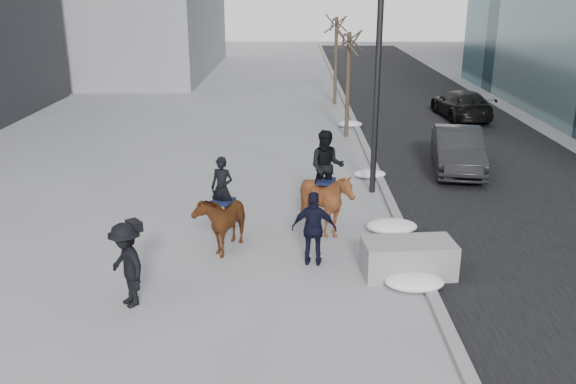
{
  "coord_description": "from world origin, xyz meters",
  "views": [
    {
      "loc": [
        0.11,
        -12.42,
        6.12
      ],
      "look_at": [
        0.0,
        1.2,
        1.5
      ],
      "focal_mm": 38.0,
      "sensor_mm": 36.0,
      "label": 1
    }
  ],
  "objects_px": {
    "planter": "(408,258)",
    "mounted_left": "(222,215)",
    "mounted_right": "(326,194)",
    "car_near": "(458,150)"
  },
  "relations": [
    {
      "from": "planter",
      "to": "mounted_left",
      "type": "height_order",
      "value": "mounted_left"
    },
    {
      "from": "planter",
      "to": "mounted_left",
      "type": "xyz_separation_m",
      "value": [
        -4.27,
        1.48,
        0.44
      ]
    },
    {
      "from": "mounted_right",
      "to": "planter",
      "type": "bearing_deg",
      "value": -53.97
    },
    {
      "from": "mounted_right",
      "to": "car_near",
      "type": "bearing_deg",
      "value": 50.12
    },
    {
      "from": "planter",
      "to": "car_near",
      "type": "relative_size",
      "value": 0.45
    },
    {
      "from": "planter",
      "to": "car_near",
      "type": "distance_m",
      "value": 8.74
    },
    {
      "from": "planter",
      "to": "mounted_right",
      "type": "distance_m",
      "value": 2.98
    },
    {
      "from": "mounted_left",
      "to": "mounted_right",
      "type": "bearing_deg",
      "value": 18.6
    },
    {
      "from": "planter",
      "to": "mounted_right",
      "type": "height_order",
      "value": "mounted_right"
    },
    {
      "from": "mounted_left",
      "to": "mounted_right",
      "type": "distance_m",
      "value": 2.72
    }
  ]
}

